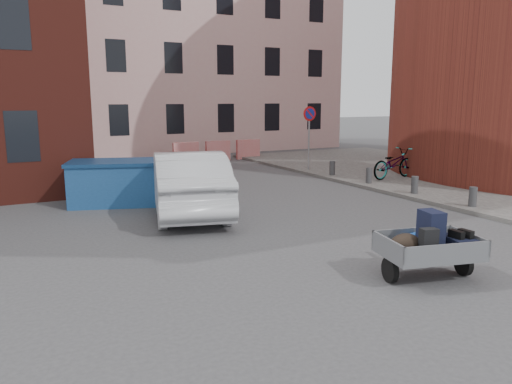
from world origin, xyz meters
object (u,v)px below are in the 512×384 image
dumpster (123,182)px  silver_car (189,182)px  trailer (428,245)px  bicycle (393,163)px

dumpster → silver_car: silver_car is taller
silver_car → trailer: bearing=120.4°
trailer → bicycle: bearing=64.0°
trailer → dumpster: dumpster is taller
dumpster → silver_car: bearing=-39.9°
trailer → dumpster: (-3.21, 8.79, 0.05)m
bicycle → silver_car: bearing=91.7°
trailer → silver_car: size_ratio=0.38×
trailer → dumpster: bearing=123.6°
silver_car → bicycle: bearing=-155.9°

